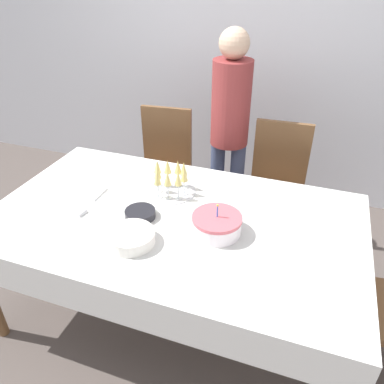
{
  "coord_description": "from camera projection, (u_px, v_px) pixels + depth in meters",
  "views": [
    {
      "loc": [
        0.65,
        -1.52,
        1.94
      ],
      "look_at": [
        0.07,
        0.09,
        0.87
      ],
      "focal_mm": 35.0,
      "sensor_mm": 36.0,
      "label": 1
    }
  ],
  "objects": [
    {
      "name": "ground_plane",
      "position": [
        177.0,
        311.0,
        2.43
      ],
      "size": [
        12.0,
        12.0,
        0.0
      ],
      "primitive_type": "plane",
      "color": "#564C47"
    },
    {
      "name": "wall_back",
      "position": [
        250.0,
        42.0,
        3.1
      ],
      "size": [
        8.0,
        0.05,
        2.7
      ],
      "color": "silver",
      "rests_on": "ground_plane"
    },
    {
      "name": "dining_table",
      "position": [
        174.0,
        231.0,
        2.08
      ],
      "size": [
        2.01,
        1.17,
        0.75
      ],
      "color": "white",
      "rests_on": "ground_plane"
    },
    {
      "name": "dining_chair_far_left",
      "position": [
        164.0,
        164.0,
        2.99
      ],
      "size": [
        0.46,
        0.46,
        0.98
      ],
      "color": "brown",
      "rests_on": "ground_plane"
    },
    {
      "name": "dining_chair_far_right",
      "position": [
        276.0,
        184.0,
        2.73
      ],
      "size": [
        0.44,
        0.44,
        0.98
      ],
      "color": "brown",
      "rests_on": "ground_plane"
    },
    {
      "name": "birthday_cake",
      "position": [
        217.0,
        224.0,
        1.88
      ],
      "size": [
        0.25,
        0.25,
        0.17
      ],
      "color": "white",
      "rests_on": "dining_table"
    },
    {
      "name": "champagne_tray",
      "position": [
        170.0,
        178.0,
        2.19
      ],
      "size": [
        0.29,
        0.29,
        0.18
      ],
      "color": "silver",
      "rests_on": "dining_table"
    },
    {
      "name": "plate_stack_main",
      "position": [
        131.0,
        237.0,
        1.82
      ],
      "size": [
        0.23,
        0.23,
        0.06
      ],
      "color": "silver",
      "rests_on": "dining_table"
    },
    {
      "name": "plate_stack_dessert",
      "position": [
        140.0,
        214.0,
        2.01
      ],
      "size": [
        0.16,
        0.16,
        0.04
      ],
      "color": "black",
      "rests_on": "dining_table"
    },
    {
      "name": "cake_knife",
      "position": [
        203.0,
        258.0,
        1.74
      ],
      "size": [
        0.28,
        0.13,
        0.0
      ],
      "color": "silver",
      "rests_on": "dining_table"
    },
    {
      "name": "fork_pile",
      "position": [
        72.0,
        209.0,
        2.07
      ],
      "size": [
        0.18,
        0.09,
        0.02
      ],
      "color": "silver",
      "rests_on": "dining_table"
    },
    {
      "name": "napkin_pile",
      "position": [
        90.0,
        192.0,
        2.22
      ],
      "size": [
        0.15,
        0.15,
        0.01
      ],
      "color": "white",
      "rests_on": "dining_table"
    },
    {
      "name": "person_standing",
      "position": [
        230.0,
        120.0,
        2.72
      ],
      "size": [
        0.28,
        0.28,
        1.57
      ],
      "color": "#3F4C72",
      "rests_on": "ground_plane"
    }
  ]
}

